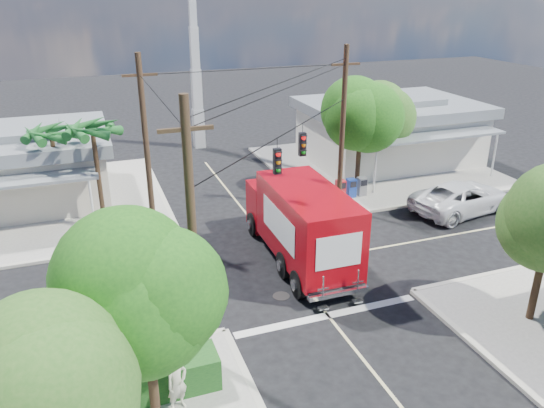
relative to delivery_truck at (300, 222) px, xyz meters
name	(u,v)px	position (x,y,z in m)	size (l,w,h in m)	color
ground	(287,264)	(-0.71, -0.22, -1.89)	(120.00, 120.00, 0.00)	black
sidewalk_ne	(375,166)	(10.17, 10.66, -1.82)	(14.12, 14.12, 0.14)	gray
sidewalk_nw	(39,208)	(-11.59, 10.66, -1.82)	(14.12, 14.12, 0.14)	gray
road_markings	(300,280)	(-0.71, -1.70, -1.89)	(32.00, 32.00, 0.01)	beige
building_ne	(390,129)	(11.79, 11.74, 0.43)	(11.80, 10.20, 4.50)	silver
building_nw	(12,165)	(-12.71, 12.24, 0.33)	(10.80, 10.20, 4.30)	beige
radio_tower	(196,74)	(-0.21, 19.78, 3.75)	(0.80, 0.80, 17.00)	silver
tree_sw_front	(144,295)	(-7.70, -7.77, 2.44)	(3.88, 3.78, 6.03)	#422D1C
tree_sw_back	(38,398)	(-10.20, -10.27, 2.00)	(3.56, 3.42, 5.41)	#422D1C
tree_ne_front	(362,117)	(6.50, 6.53, 2.87)	(4.21, 4.14, 6.66)	#422D1C
tree_ne_back	(380,115)	(9.10, 8.73, 2.29)	(3.77, 3.66, 5.82)	#422D1C
palm_nw_front	(92,131)	(-8.21, 7.28, 3.15)	(3.01, 3.08, 5.59)	#422D1C
palm_nw_back	(51,135)	(-10.21, 8.78, 2.78)	(3.01, 3.08, 5.19)	#422D1C
utility_poles	(241,160)	(-2.30, 1.38, 2.78)	(12.00, 10.68, 9.00)	#473321
picket_fence	(120,369)	(-8.51, -5.82, -1.21)	(5.94, 0.06, 1.00)	silver
hedge_sw	(116,387)	(-8.71, -6.62, -1.20)	(6.20, 1.20, 1.10)	#164419
vending_boxes	(351,188)	(5.79, 5.98, -1.20)	(1.90, 0.50, 1.10)	red
delivery_truck	(300,222)	(0.00, 0.00, 0.00)	(2.89, 8.67, 3.73)	black
parked_car	(463,197)	(10.68, 2.12, -1.03)	(2.85, 6.18, 1.72)	silver
pedestrian	(177,383)	(-7.02, -7.50, -0.82)	(0.68, 0.45, 1.86)	beige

